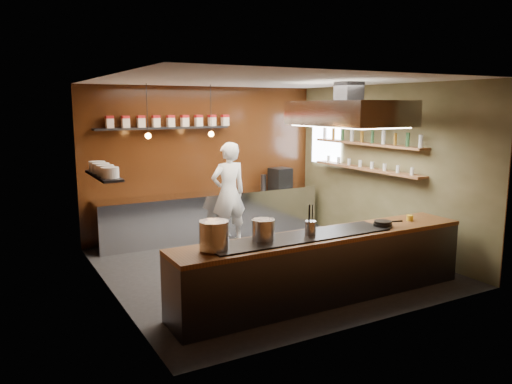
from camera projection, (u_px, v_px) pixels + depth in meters
floor at (266, 266)px, 8.24m from camera, size 5.00×5.00×0.00m
back_wall at (205, 161)px, 10.14m from camera, size 5.00×0.00×5.00m
left_wall at (108, 189)px, 6.79m from camera, size 0.00×5.00×5.00m
right_wall at (384, 167)px, 9.18m from camera, size 0.00×5.00×5.00m
ceiling at (267, 81)px, 7.73m from camera, size 5.00×5.00×0.00m
window_pane at (326, 140)px, 10.55m from camera, size 0.00×1.00×1.00m
prep_counter at (212, 215)px, 10.04m from camera, size 4.60×0.65×0.90m
pass_counter at (325, 266)px, 6.78m from camera, size 4.40×0.72×0.94m
tin_shelf at (163, 128)px, 9.47m from camera, size 2.60×0.26×0.04m
plate_shelf at (104, 176)px, 7.72m from camera, size 0.30×1.40×0.04m
bottle_shelf_upper at (367, 144)px, 9.29m from camera, size 0.26×2.80×0.04m
bottle_shelf_lower at (366, 169)px, 9.37m from camera, size 0.26×2.80×0.04m
extractor_hood at (348, 113)px, 8.09m from camera, size 1.20×2.00×0.72m
pendant_left at (148, 133)px, 8.67m from camera, size 0.10×0.10×0.95m
pendant_right at (211, 131)px, 9.24m from camera, size 0.10×0.10×0.95m
storage_tins at (171, 121)px, 9.52m from camera, size 2.43×0.13×0.22m
plate_stacks at (103, 169)px, 7.71m from camera, size 0.26×1.16×0.16m
bottles at (367, 136)px, 9.27m from camera, size 0.06×2.66×0.24m
wine_glasses at (366, 164)px, 9.36m from camera, size 0.07×2.37×0.13m
stockpot_large at (214, 235)px, 5.89m from camera, size 0.39×0.39×0.34m
stockpot_small at (263, 230)px, 6.29m from camera, size 0.36×0.36×0.27m
utensil_crock at (310, 228)px, 6.55m from camera, size 0.16×0.16×0.19m
frying_pan at (383, 223)px, 7.08m from camera, size 0.43×0.27×0.07m
butter_jar at (410, 218)px, 7.46m from camera, size 0.10×0.10×0.09m
espresso_machine at (280, 177)px, 10.73m from camera, size 0.45×0.43×0.40m
chef at (229, 193)px, 9.51m from camera, size 0.72×0.48×1.95m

